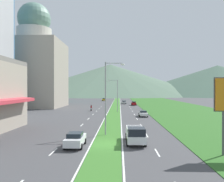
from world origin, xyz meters
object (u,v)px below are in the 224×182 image
at_px(car_1, 104,99).
at_px(pickup_truck_0, 136,135).
at_px(car_3, 124,102).
at_px(motorcycle_rider, 91,108).
at_px(car_2, 134,103).
at_px(car_4, 143,113).
at_px(car_0, 75,139).
at_px(street_lamp_mid, 116,93).
at_px(street_lamp_near, 107,94).

distance_m(car_1, pickup_truck_0, 98.17).
relative_size(car_3, motorcycle_rider, 2.13).
xyz_separation_m(pickup_truck_0, motorcycle_rider, (-9.96, 39.05, -0.24)).
relative_size(car_2, car_4, 1.07).
bearing_deg(car_0, street_lamp_mid, -5.81).
distance_m(car_2, car_4, 36.66).
relative_size(street_lamp_near, car_0, 2.43).
bearing_deg(car_3, street_lamp_mid, -4.53).
xyz_separation_m(street_lamp_near, car_2, (7.19, 57.94, -4.82)).
height_order(street_lamp_near, car_1, street_lamp_near).
distance_m(street_lamp_mid, car_3, 35.89).
height_order(street_lamp_mid, pickup_truck_0, street_lamp_mid).
bearing_deg(motorcycle_rider, car_4, -134.25).
bearing_deg(car_4, street_lamp_near, -18.21).
height_order(car_1, motorcycle_rider, motorcycle_rider).
xyz_separation_m(street_lamp_mid, car_1, (-7.53, 61.20, -4.37)).
relative_size(street_lamp_near, street_lamp_mid, 1.11).
xyz_separation_m(street_lamp_near, motorcycle_rider, (-6.52, 34.45, -4.86)).
height_order(street_lamp_near, street_lamp_mid, street_lamp_near).
height_order(street_lamp_near, car_3, street_lamp_near).
xyz_separation_m(street_lamp_mid, car_3, (2.81, 35.51, -4.41)).
distance_m(street_lamp_near, motorcycle_rider, 35.39).
xyz_separation_m(car_0, car_2, (10.32, 64.18, -0.00)).
bearing_deg(car_3, pickup_truck_0, -0.08).
relative_size(street_lamp_mid, car_3, 2.09).
relative_size(street_lamp_near, car_4, 2.45).
xyz_separation_m(car_3, pickup_truck_0, (-0.10, -71.95, 0.26)).
bearing_deg(car_1, car_2, -158.28).
bearing_deg(motorcycle_rider, car_1, 0.27).
bearing_deg(car_4, car_0, -20.22).
height_order(street_lamp_mid, car_3, street_lamp_mid).
bearing_deg(motorcycle_rider, car_2, -30.26).
relative_size(car_2, motorcycle_rider, 2.16).
bearing_deg(car_4, street_lamp_mid, -149.34).
bearing_deg(car_2, pickup_truck_0, -3.43).
height_order(street_lamp_near, pickup_truck_0, street_lamp_near).
distance_m(street_lamp_mid, motorcycle_rider, 8.87).
bearing_deg(street_lamp_near, car_1, 94.18).
relative_size(car_1, car_4, 1.14).
height_order(street_lamp_near, car_0, street_lamp_near).
distance_m(street_lamp_mid, pickup_truck_0, 36.78).
height_order(car_1, car_2, car_2).
bearing_deg(car_1, motorcycle_rider, -179.73).
height_order(car_3, car_4, car_3).
height_order(car_2, pickup_truck_0, pickup_truck_0).
bearing_deg(car_0, motorcycle_rider, 4.76).
height_order(car_1, car_4, car_1).
relative_size(car_0, car_3, 0.95).
height_order(car_2, motorcycle_rider, motorcycle_rider).
bearing_deg(pickup_truck_0, car_1, -174.01).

